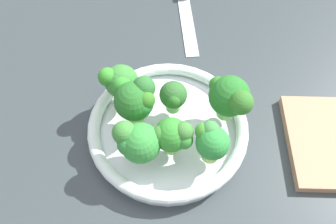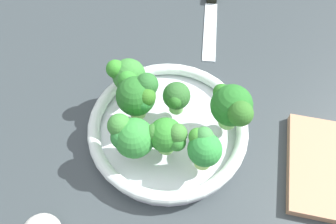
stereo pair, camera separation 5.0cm
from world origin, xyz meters
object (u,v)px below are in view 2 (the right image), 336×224
(broccoli_floret_3, at_px, (167,136))
(broccoli_floret_5, at_px, (176,98))
(bowl, at_px, (168,128))
(broccoli_floret_6, at_px, (138,96))
(broccoli_floret_0, at_px, (204,148))
(broccoli_floret_2, at_px, (232,107))
(knife, at_px, (212,2))
(broccoli_floret_4, at_px, (131,137))
(broccoli_floret_1, at_px, (127,77))

(broccoli_floret_3, height_order, broccoli_floret_5, broccoli_floret_3)
(bowl, xyz_separation_m, broccoli_floret_6, (0.05, 0.01, 0.07))
(broccoli_floret_0, xyz_separation_m, broccoli_floret_2, (-0.00, -0.08, 0.01))
(broccoli_floret_5, bearing_deg, knife, -72.27)
(broccoli_floret_4, relative_size, broccoli_floret_5, 1.21)
(broccoli_floret_0, distance_m, broccoli_floret_6, 0.12)
(broccoli_floret_1, xyz_separation_m, broccoli_floret_3, (-0.11, 0.06, 0.00))
(broccoli_floret_1, distance_m, broccoli_floret_6, 0.05)
(broccoli_floret_2, xyz_separation_m, broccoli_floret_3, (0.06, 0.09, -0.01))
(bowl, relative_size, broccoli_floret_0, 3.84)
(broccoli_floret_0, xyz_separation_m, broccoli_floret_4, (0.10, 0.04, -0.00))
(broccoli_floret_1, height_order, broccoli_floret_3, broccoli_floret_1)
(broccoli_floret_2, relative_size, broccoli_floret_3, 1.27)
(broccoli_floret_0, bearing_deg, broccoli_floret_1, -15.15)
(broccoli_floret_2, height_order, broccoli_floret_6, broccoli_floret_2)
(broccoli_floret_5, bearing_deg, broccoli_floret_3, 111.26)
(broccoli_floret_4, height_order, broccoli_floret_6, broccoli_floret_6)
(broccoli_floret_2, relative_size, broccoli_floret_5, 1.42)
(broccoli_floret_0, bearing_deg, bowl, -20.27)
(broccoli_floret_2, bearing_deg, knife, -57.45)
(broccoli_floret_1, distance_m, broccoli_floret_2, 0.17)
(bowl, distance_m, broccoli_floret_5, 0.06)
(broccoli_floret_3, height_order, broccoli_floret_4, broccoli_floret_4)
(broccoli_floret_3, bearing_deg, broccoli_floret_6, -23.04)
(broccoli_floret_0, bearing_deg, broccoli_floret_2, -92.05)
(bowl, height_order, broccoli_floret_5, broccoli_floret_5)
(broccoli_floret_5, bearing_deg, broccoli_floret_6, 39.71)
(bowl, bearing_deg, broccoli_floret_6, 11.95)
(broccoli_floret_0, distance_m, broccoli_floret_4, 0.10)
(broccoli_floret_4, xyz_separation_m, broccoli_floret_6, (0.03, -0.06, 0.01))
(broccoli_floret_2, distance_m, broccoli_floret_5, 0.09)
(broccoli_floret_5, xyz_separation_m, broccoli_floret_6, (0.04, 0.04, 0.01))
(broccoli_floret_1, bearing_deg, broccoli_floret_5, -173.47)
(broccoli_floret_5, height_order, knife, broccoli_floret_5)
(broccoli_floret_0, xyz_separation_m, broccoli_floret_1, (0.17, -0.05, -0.00))
(broccoli_floret_6, bearing_deg, broccoli_floret_0, 171.38)
(broccoli_floret_0, distance_m, broccoli_floret_2, 0.08)
(broccoli_floret_2, bearing_deg, broccoli_floret_5, 14.96)
(broccoli_floret_0, bearing_deg, broccoli_floret_6, -8.62)
(broccoli_floret_2, height_order, broccoli_floret_5, broccoli_floret_2)
(broccoli_floret_5, relative_size, broccoli_floret_6, 0.71)
(broccoli_floret_3, distance_m, broccoli_floret_6, 0.08)
(broccoli_floret_3, bearing_deg, broccoli_floret_4, 33.63)
(broccoli_floret_2, xyz_separation_m, broccoli_floret_5, (0.08, 0.02, -0.01))
(broccoli_floret_2, distance_m, knife, 0.34)
(broccoli_floret_2, bearing_deg, broccoli_floret_3, 57.28)
(broccoli_floret_4, height_order, knife, broccoli_floret_4)
(broccoli_floret_2, height_order, broccoli_floret_4, broccoli_floret_2)
(broccoli_floret_0, bearing_deg, broccoli_floret_4, 22.13)
(broccoli_floret_3, relative_size, broccoli_floret_6, 0.80)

